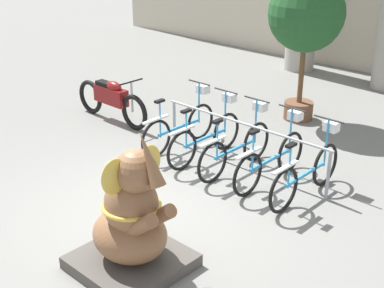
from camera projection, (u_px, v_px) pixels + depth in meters
The scene contains 10 objects.
ground_plane at pixel (146, 209), 7.39m from camera, with size 60.00×60.00×0.00m, color slate.
bike_rack at pixel (243, 133), 8.37m from camera, with size 3.15×0.05×0.77m.
bicycle_0 at pixel (181, 125), 9.18m from camera, with size 0.48×1.75×1.08m.
bicycle_1 at pixel (207, 136), 8.75m from camera, with size 0.48×1.75×1.08m.
bicycle_2 at pixel (237, 146), 8.35m from camera, with size 0.48×1.75×1.08m.
bicycle_3 at pixel (272, 157), 7.97m from camera, with size 0.48×1.75×1.08m.
bicycle_4 at pixel (307, 171), 7.54m from camera, with size 0.48×1.75×1.08m.
elephant_statue at pixel (132, 223), 5.91m from camera, with size 1.16×1.16×1.79m.
motorcycle at pixel (111, 99), 10.32m from camera, with size 2.03×0.55×0.94m.
potted_tree at pixel (306, 18), 9.83m from camera, with size 1.42×1.42×2.77m.
Camera 1 is at (4.86, -4.25, 3.76)m, focal length 50.00 mm.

